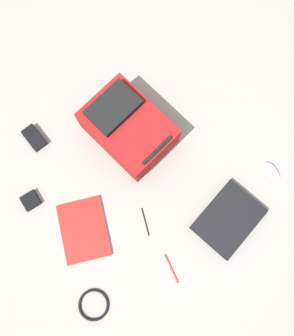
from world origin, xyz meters
The scene contains 10 objects.
ground_plane centered at (0.00, 0.00, 0.00)m, with size 3.66×3.66×0.00m, color gray.
backpack centered at (-0.05, -0.22, 0.10)m, with size 0.36×0.44×0.21m.
laptop centered at (-0.23, 0.38, 0.02)m, with size 0.35×0.30×0.03m.
book_blue centered at (0.36, 0.07, 0.01)m, with size 0.28×0.33×0.02m.
computer_mouse centered at (-0.52, 0.30, 0.02)m, with size 0.06×0.11×0.03m, color silver.
cable_coil centered at (0.49, 0.37, 0.01)m, with size 0.14×0.14×0.01m, color black.
power_brick centered at (0.35, -0.44, 0.02)m, with size 0.07×0.12×0.03m, color black.
pen_black centered at (0.10, 0.18, 0.00)m, with size 0.01×0.01×0.13m, color black.
pen_blue centered at (0.11, 0.42, 0.00)m, with size 0.01×0.01×0.14m, color red.
earbud_pouch centered at (0.51, -0.18, 0.01)m, with size 0.07×0.07×0.02m, color black.
Camera 1 is at (0.13, 0.23, 1.62)m, focal length 37.05 mm.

